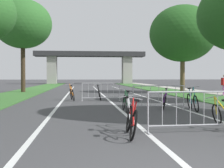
% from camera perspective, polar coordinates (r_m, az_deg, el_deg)
% --- Properties ---
extents(grass_verge_left, '(3.39, 68.02, 0.05)m').
position_cam_1_polar(grass_verge_left, '(32.18, -14.88, -1.14)').
color(grass_verge_left, '#386B2D').
rests_on(grass_verge_left, ground).
extents(grass_verge_right, '(3.39, 68.02, 0.05)m').
position_cam_1_polar(grass_verge_right, '(32.85, 9.00, -1.06)').
color(grass_verge_right, '#386B2D').
rests_on(grass_verge_right, ground).
extents(sidewalk_path_right, '(1.91, 68.02, 0.08)m').
position_cam_1_polar(sidewalk_path_right, '(33.62, 13.37, -1.00)').
color(sidewalk_path_right, '#ADA89E').
rests_on(sidewalk_path_right, ground).
extents(lane_stripe_center, '(0.14, 39.35, 0.01)m').
position_cam_1_polar(lane_stripe_center, '(23.69, -1.80, -2.03)').
color(lane_stripe_center, silver).
rests_on(lane_stripe_center, ground).
extents(lane_stripe_right_lane, '(0.14, 39.35, 0.01)m').
position_cam_1_polar(lane_stripe_right_lane, '(24.04, 4.81, -1.98)').
color(lane_stripe_right_lane, silver).
rests_on(lane_stripe_right_lane, ground).
extents(lane_stripe_left_lane, '(0.14, 39.35, 0.01)m').
position_cam_1_polar(lane_stripe_left_lane, '(23.66, -8.52, -2.05)').
color(lane_stripe_left_lane, silver).
rests_on(lane_stripe_left_lane, ground).
extents(overpass_bridge, '(21.75, 3.65, 6.39)m').
position_cam_1_polar(overpass_bridge, '(60.24, -4.20, 4.48)').
color(overpass_bridge, '#2D2D30').
rests_on(overpass_bridge, ground).
extents(tree_left_maple_mid, '(5.19, 5.19, 8.37)m').
position_cam_1_polar(tree_left_maple_mid, '(28.61, -16.57, 10.83)').
color(tree_left_maple_mid, '#3D2D1E').
rests_on(tree_left_maple_mid, ground).
extents(tree_right_oak_near, '(5.80, 5.80, 7.66)m').
position_cam_1_polar(tree_right_oak_near, '(27.33, 13.26, 9.27)').
color(tree_right_oak_near, brown).
rests_on(tree_right_oak_near, ground).
extents(crowd_barrier_nearest, '(2.30, 0.57, 1.05)m').
position_cam_1_polar(crowd_barrier_nearest, '(7.93, 14.63, -5.15)').
color(crowd_barrier_nearest, '#ADADB2').
rests_on(crowd_barrier_nearest, ground).
extents(crowd_barrier_second, '(2.30, 0.52, 1.05)m').
position_cam_1_polar(crowd_barrier_second, '(12.93, 8.85, -2.60)').
color(crowd_barrier_second, '#ADADB2').
rests_on(crowd_barrier_second, ground).
extents(crowd_barrier_third, '(2.29, 0.47, 1.05)m').
position_cam_1_polar(crowd_barrier_third, '(17.65, -2.09, -1.52)').
color(crowd_barrier_third, '#ADADB2').
rests_on(crowd_barrier_third, ground).
extents(bicycle_red_0, '(0.51, 1.75, 0.93)m').
position_cam_1_polar(bicycle_red_0, '(7.17, 3.72, -6.92)').
color(bicycle_red_0, black).
rests_on(bicycle_red_0, ground).
extents(bicycle_black_2, '(0.55, 1.61, 1.00)m').
position_cam_1_polar(bicycle_black_2, '(18.00, -2.41, -1.92)').
color(bicycle_black_2, black).
rests_on(bicycle_black_2, ground).
extents(bicycle_orange_3, '(0.64, 1.76, 1.03)m').
position_cam_1_polar(bicycle_orange_3, '(18.02, -7.61, -1.90)').
color(bicycle_orange_3, black).
rests_on(bicycle_orange_3, ground).
extents(bicycle_silver_4, '(0.51, 1.75, 0.93)m').
position_cam_1_polar(bicycle_silver_4, '(7.98, 3.49, -6.07)').
color(bicycle_silver_4, black).
rests_on(bicycle_silver_4, ground).
extents(bicycle_green_5, '(0.44, 1.68, 0.90)m').
position_cam_1_polar(bicycle_green_5, '(12.26, 2.63, -3.53)').
color(bicycle_green_5, black).
rests_on(bicycle_green_5, ground).
extents(bicycle_teal_6, '(0.57, 1.78, 1.06)m').
position_cam_1_polar(bicycle_teal_6, '(12.90, 15.00, -3.22)').
color(bicycle_teal_6, black).
rests_on(bicycle_teal_6, ground).
extents(bicycle_yellow_7, '(0.52, 1.64, 0.89)m').
position_cam_1_polar(bicycle_yellow_7, '(8.91, 20.47, -5.56)').
color(bicycle_yellow_7, black).
rests_on(bicycle_yellow_7, ground).
extents(bicycle_purple_8, '(0.54, 1.67, 0.91)m').
position_cam_1_polar(bicycle_purple_8, '(13.38, 9.84, -3.21)').
color(bicycle_purple_8, black).
rests_on(bicycle_purple_8, ground).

